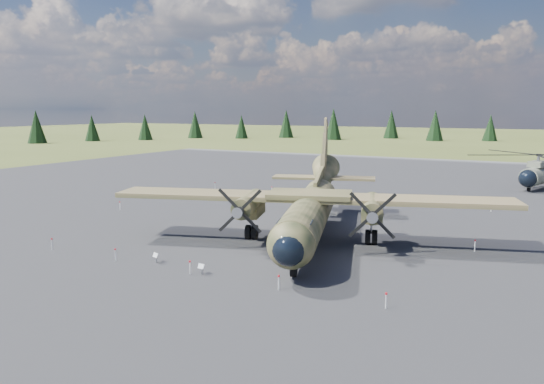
% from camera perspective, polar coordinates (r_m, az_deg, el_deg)
% --- Properties ---
extents(ground, '(500.00, 500.00, 0.00)m').
position_cam_1_polar(ground, '(44.74, -0.53, -3.81)').
color(ground, brown).
rests_on(ground, ground).
extents(apron, '(120.00, 120.00, 0.04)m').
position_cam_1_polar(apron, '(53.57, 4.55, -1.71)').
color(apron, '#535358').
rests_on(apron, ground).
extents(transport_plane, '(28.70, 25.59, 9.61)m').
position_cam_1_polar(transport_plane, '(40.02, 4.25, -1.32)').
color(transport_plane, '#30371D').
rests_on(transport_plane, ground).
extents(helicopter_near, '(21.94, 22.11, 4.42)m').
position_cam_1_polar(helicopter_near, '(73.20, 26.82, 2.69)').
color(helicopter_near, gray).
rests_on(helicopter_near, ground).
extents(info_placard_left, '(0.46, 0.27, 0.67)m').
position_cam_1_polar(info_placard_left, '(35.28, -12.40, -6.77)').
color(info_placard_left, gray).
rests_on(info_placard_left, ground).
extents(info_placard_right, '(0.45, 0.23, 0.68)m').
position_cam_1_polar(info_placard_right, '(32.38, -7.61, -8.05)').
color(info_placard_right, gray).
rests_on(info_placard_right, ground).
extents(barrier_fence, '(33.12, 29.62, 0.85)m').
position_cam_1_polar(barrier_fence, '(44.78, -1.10, -3.13)').
color(barrier_fence, silver).
rests_on(barrier_fence, ground).
extents(treeline, '(285.80, 286.81, 10.99)m').
position_cam_1_polar(treeline, '(41.45, -1.88, 1.80)').
color(treeline, black).
rests_on(treeline, ground).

